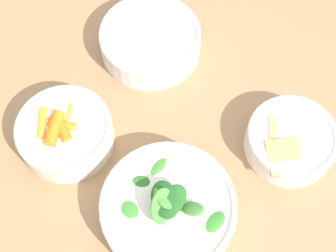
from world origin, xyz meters
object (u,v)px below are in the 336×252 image
object	(u,v)px
bowl_beans_hotdog	(150,41)
bowl_cookies	(291,140)
bowl_carrots	(65,132)
bowl_greens	(168,209)

from	to	relation	value
bowl_beans_hotdog	bowl_cookies	size ratio (longest dim) A/B	1.20
bowl_carrots	bowl_cookies	world-z (taller)	bowl_carrots
bowl_beans_hotdog	bowl_greens	bearing A→B (deg)	-130.32
bowl_carrots	bowl_beans_hotdog	distance (m)	0.23
bowl_carrots	bowl_cookies	bearing A→B (deg)	-48.14
bowl_carrots	bowl_beans_hotdog	world-z (taller)	bowl_carrots
bowl_greens	bowl_beans_hotdog	bearing A→B (deg)	49.68
bowl_beans_hotdog	bowl_cookies	xyz separation A→B (m)	(0.02, -0.30, 0.00)
bowl_carrots	bowl_cookies	size ratio (longest dim) A/B	1.03
bowl_carrots	bowl_beans_hotdog	size ratio (longest dim) A/B	0.85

